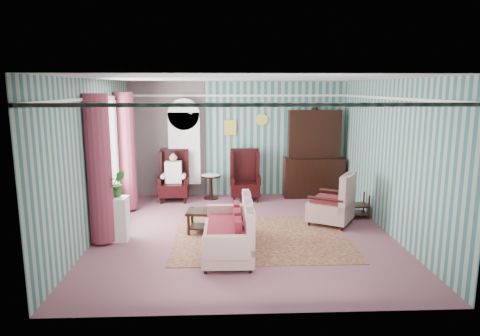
{
  "coord_description": "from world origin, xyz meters",
  "views": [
    {
      "loc": [
        -0.41,
        -7.83,
        2.74
      ],
      "look_at": [
        -0.05,
        0.6,
        1.15
      ],
      "focal_mm": 32.0,
      "sensor_mm": 36.0,
      "label": 1
    }
  ],
  "objects_px": {
    "nest_table": "(357,205)",
    "dresser_hutch": "(314,151)",
    "round_side_table": "(211,187)",
    "coffee_table": "(211,222)",
    "wingback_left": "(174,176)",
    "sofa": "(228,221)",
    "seated_woman": "(174,177)",
    "plant_stand": "(113,219)",
    "wingback_right": "(245,175)",
    "bookcase": "(185,153)",
    "floral_armchair": "(331,203)"
  },
  "relations": [
    {
      "from": "sofa",
      "to": "coffee_table",
      "type": "height_order",
      "value": "sofa"
    },
    {
      "from": "wingback_left",
      "to": "sofa",
      "type": "height_order",
      "value": "wingback_left"
    },
    {
      "from": "dresser_hutch",
      "to": "wingback_left",
      "type": "distance_m",
      "value": 3.55
    },
    {
      "from": "plant_stand",
      "to": "floral_armchair",
      "type": "relative_size",
      "value": 0.89
    },
    {
      "from": "floral_armchair",
      "to": "wingback_left",
      "type": "bearing_deg",
      "value": 90.97
    },
    {
      "from": "seated_woman",
      "to": "round_side_table",
      "type": "height_order",
      "value": "seated_woman"
    },
    {
      "from": "dresser_hutch",
      "to": "plant_stand",
      "type": "bearing_deg",
      "value": -144.92
    },
    {
      "from": "round_side_table",
      "to": "plant_stand",
      "type": "xyz_separation_m",
      "value": [
        -1.7,
        -2.9,
        0.1
      ]
    },
    {
      "from": "floral_armchair",
      "to": "dresser_hutch",
      "type": "bearing_deg",
      "value": 28.33
    },
    {
      "from": "wingback_right",
      "to": "round_side_table",
      "type": "relative_size",
      "value": 2.08
    },
    {
      "from": "bookcase",
      "to": "coffee_table",
      "type": "xyz_separation_m",
      "value": [
        0.72,
        -2.81,
        -0.9
      ]
    },
    {
      "from": "wingback_left",
      "to": "seated_woman",
      "type": "distance_m",
      "value": 0.04
    },
    {
      "from": "nest_table",
      "to": "coffee_table",
      "type": "xyz_separation_m",
      "value": [
        -3.1,
        -0.87,
        -0.05
      ]
    },
    {
      "from": "sofa",
      "to": "coffee_table",
      "type": "distance_m",
      "value": 1.15
    },
    {
      "from": "wingback_right",
      "to": "floral_armchair",
      "type": "distance_m",
      "value": 2.57
    },
    {
      "from": "wingback_right",
      "to": "round_side_table",
      "type": "height_order",
      "value": "wingback_right"
    },
    {
      "from": "wingback_right",
      "to": "sofa",
      "type": "relative_size",
      "value": 0.69
    },
    {
      "from": "seated_woman",
      "to": "nest_table",
      "type": "bearing_deg",
      "value": -20.85
    },
    {
      "from": "wingback_right",
      "to": "floral_armchair",
      "type": "xyz_separation_m",
      "value": [
        1.64,
        -1.98,
        -0.18
      ]
    },
    {
      "from": "sofa",
      "to": "coffee_table",
      "type": "bearing_deg",
      "value": 16.71
    },
    {
      "from": "wingback_right",
      "to": "seated_woman",
      "type": "relative_size",
      "value": 1.06
    },
    {
      "from": "dresser_hutch",
      "to": "sofa",
      "type": "relative_size",
      "value": 1.3
    },
    {
      "from": "nest_table",
      "to": "coffee_table",
      "type": "height_order",
      "value": "nest_table"
    },
    {
      "from": "plant_stand",
      "to": "floral_armchair",
      "type": "bearing_deg",
      "value": 10.48
    },
    {
      "from": "dresser_hutch",
      "to": "sofa",
      "type": "distance_m",
      "value": 4.39
    },
    {
      "from": "bookcase",
      "to": "wingback_left",
      "type": "height_order",
      "value": "bookcase"
    },
    {
      "from": "seated_woman",
      "to": "floral_armchair",
      "type": "distance_m",
      "value": 3.92
    },
    {
      "from": "coffee_table",
      "to": "plant_stand",
      "type": "bearing_deg",
      "value": -169.35
    },
    {
      "from": "wingback_left",
      "to": "coffee_table",
      "type": "distance_m",
      "value": 2.64
    },
    {
      "from": "plant_stand",
      "to": "sofa",
      "type": "xyz_separation_m",
      "value": [
        2.07,
        -0.72,
        0.17
      ]
    },
    {
      "from": "dresser_hutch",
      "to": "plant_stand",
      "type": "height_order",
      "value": "dresser_hutch"
    },
    {
      "from": "round_side_table",
      "to": "coffee_table",
      "type": "relative_size",
      "value": 0.66
    },
    {
      "from": "round_side_table",
      "to": "floral_armchair",
      "type": "bearing_deg",
      "value": -40.52
    },
    {
      "from": "bookcase",
      "to": "floral_armchair",
      "type": "xyz_separation_m",
      "value": [
        3.14,
        -2.37,
        -0.67
      ]
    },
    {
      "from": "seated_woman",
      "to": "plant_stand",
      "type": "height_order",
      "value": "seated_woman"
    },
    {
      "from": "wingback_left",
      "to": "round_side_table",
      "type": "bearing_deg",
      "value": 9.46
    },
    {
      "from": "wingback_right",
      "to": "round_side_table",
      "type": "bearing_deg",
      "value": 169.99
    },
    {
      "from": "round_side_table",
      "to": "coffee_table",
      "type": "height_order",
      "value": "round_side_table"
    },
    {
      "from": "wingback_right",
      "to": "plant_stand",
      "type": "bearing_deg",
      "value": -132.84
    },
    {
      "from": "plant_stand",
      "to": "sofa",
      "type": "relative_size",
      "value": 0.44
    },
    {
      "from": "wingback_right",
      "to": "seated_woman",
      "type": "bearing_deg",
      "value": 180.0
    },
    {
      "from": "nest_table",
      "to": "dresser_hutch",
      "type": "bearing_deg",
      "value": 107.39
    },
    {
      "from": "nest_table",
      "to": "sofa",
      "type": "xyz_separation_m",
      "value": [
        -2.8,
        -1.92,
        0.3
      ]
    },
    {
      "from": "round_side_table",
      "to": "dresser_hutch",
      "type": "bearing_deg",
      "value": 2.64
    },
    {
      "from": "bookcase",
      "to": "wingback_right",
      "type": "xyz_separation_m",
      "value": [
        1.5,
        -0.39,
        -0.5
      ]
    },
    {
      "from": "dresser_hutch",
      "to": "nest_table",
      "type": "relative_size",
      "value": 4.37
    },
    {
      "from": "dresser_hutch",
      "to": "nest_table",
      "type": "bearing_deg",
      "value": -72.61
    },
    {
      "from": "wingback_right",
      "to": "coffee_table",
      "type": "bearing_deg",
      "value": -107.91
    },
    {
      "from": "round_side_table",
      "to": "floral_armchair",
      "type": "xyz_separation_m",
      "value": [
        2.49,
        -2.13,
        0.15
      ]
    },
    {
      "from": "wingback_left",
      "to": "nest_table",
      "type": "relative_size",
      "value": 2.31
    }
  ]
}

